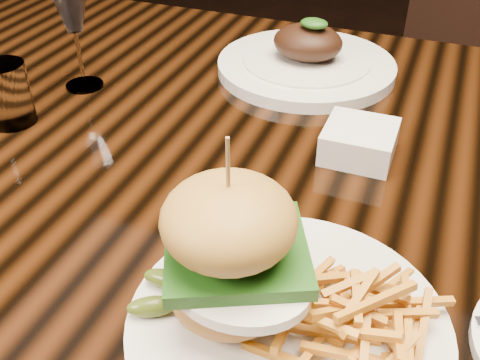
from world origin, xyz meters
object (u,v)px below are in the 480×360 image
(dining_table, at_px, (306,217))
(burger_plate, at_px, (277,292))
(wine_glass, at_px, (71,10))
(chair_far, at_px, (476,65))
(far_dish, at_px, (306,61))

(dining_table, bearing_deg, burger_plate, -81.40)
(burger_plate, height_order, wine_glass, burger_plate)
(chair_far, bearing_deg, wine_glass, -109.97)
(wine_glass, height_order, chair_far, chair_far)
(burger_plate, xyz_separation_m, far_dish, (-0.11, 0.49, -0.03))
(dining_table, xyz_separation_m, burger_plate, (0.04, -0.24, 0.12))
(burger_plate, bearing_deg, dining_table, 85.18)
(dining_table, height_order, burger_plate, burger_plate)
(wine_glass, distance_m, far_dish, 0.35)
(dining_table, xyz_separation_m, wine_glass, (-0.37, 0.08, 0.19))
(burger_plate, height_order, chair_far, chair_far)
(wine_glass, relative_size, chair_far, 0.17)
(burger_plate, relative_size, far_dish, 0.97)
(dining_table, distance_m, burger_plate, 0.27)
(far_dish, height_order, chair_far, chair_far)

